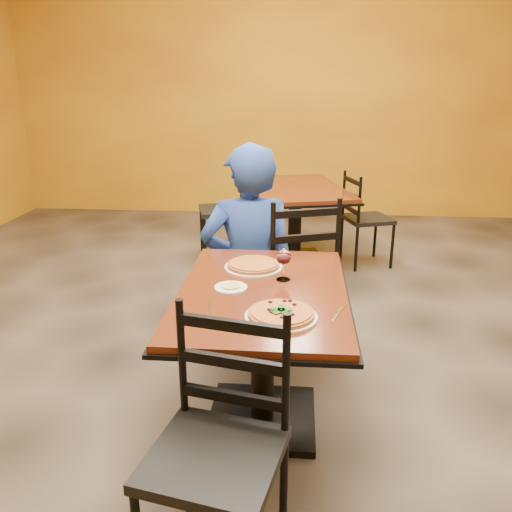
# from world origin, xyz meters

# --- Properties ---
(floor) EXTENTS (7.00, 8.00, 0.01)m
(floor) POSITION_xyz_m (0.00, 0.00, 0.00)
(floor) COLOR black
(floor) RESTS_ON ground
(wall_back) EXTENTS (7.00, 0.01, 3.00)m
(wall_back) POSITION_xyz_m (0.00, 4.00, 1.50)
(wall_back) COLOR gold
(wall_back) RESTS_ON ground
(table_main) EXTENTS (0.83, 1.23, 0.75)m
(table_main) POSITION_xyz_m (0.00, -0.50, 0.56)
(table_main) COLOR #5F1D0F
(table_main) RESTS_ON floor
(table_second) EXTENTS (1.17, 1.48, 0.75)m
(table_second) POSITION_xyz_m (0.13, 2.04, 0.56)
(table_second) COLOR #5F1D0F
(table_second) RESTS_ON floor
(chair_main_near) EXTENTS (0.52, 0.52, 0.97)m
(chair_main_near) POSITION_xyz_m (-0.10, -1.38, 0.48)
(chair_main_near) COLOR black
(chair_main_near) RESTS_ON floor
(chair_main_far) EXTENTS (0.59, 0.59, 1.03)m
(chair_main_far) POSITION_xyz_m (0.14, 0.42, 0.51)
(chair_main_far) COLOR black
(chair_main_far) RESTS_ON floor
(chair_second_left) EXTENTS (0.55, 0.55, 1.00)m
(chair_second_left) POSITION_xyz_m (-0.56, 2.04, 0.50)
(chair_second_left) COLOR black
(chair_second_left) RESTS_ON floor
(chair_second_right) EXTENTS (0.51, 0.51, 0.89)m
(chair_second_right) POSITION_xyz_m (0.82, 2.04, 0.44)
(chair_second_right) COLOR black
(chair_second_right) RESTS_ON floor
(diner) EXTENTS (0.73, 0.56, 1.34)m
(diner) POSITION_xyz_m (-0.16, 0.49, 0.67)
(diner) COLOR #1C349A
(diner) RESTS_ON floor
(plate_main) EXTENTS (0.31, 0.31, 0.01)m
(plate_main) POSITION_xyz_m (0.10, -0.81, 0.76)
(plate_main) COLOR white
(plate_main) RESTS_ON table_main
(pizza_main) EXTENTS (0.28, 0.28, 0.02)m
(pizza_main) POSITION_xyz_m (0.10, -0.81, 0.77)
(pizza_main) COLOR maroon
(pizza_main) RESTS_ON plate_main
(plate_far) EXTENTS (0.31, 0.31, 0.01)m
(plate_far) POSITION_xyz_m (-0.07, -0.21, 0.76)
(plate_far) COLOR white
(plate_far) RESTS_ON table_main
(pizza_far) EXTENTS (0.28, 0.28, 0.02)m
(pizza_far) POSITION_xyz_m (-0.07, -0.21, 0.77)
(pizza_far) COLOR orange
(pizza_far) RESTS_ON plate_far
(side_plate) EXTENTS (0.16, 0.16, 0.01)m
(side_plate) POSITION_xyz_m (-0.15, -0.50, 0.76)
(side_plate) COLOR white
(side_plate) RESTS_ON table_main
(dip) EXTENTS (0.09, 0.09, 0.01)m
(dip) POSITION_xyz_m (-0.15, -0.50, 0.76)
(dip) COLOR tan
(dip) RESTS_ON side_plate
(wine_glass) EXTENTS (0.08, 0.08, 0.18)m
(wine_glass) POSITION_xyz_m (0.09, -0.37, 0.84)
(wine_glass) COLOR white
(wine_glass) RESTS_ON table_main
(fork) EXTENTS (0.06, 0.19, 0.00)m
(fork) POSITION_xyz_m (-0.21, -0.75, 0.75)
(fork) COLOR silver
(fork) RESTS_ON table_main
(knife) EXTENTS (0.09, 0.20, 0.00)m
(knife) POSITION_xyz_m (0.35, -0.74, 0.75)
(knife) COLOR silver
(knife) RESTS_ON table_main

